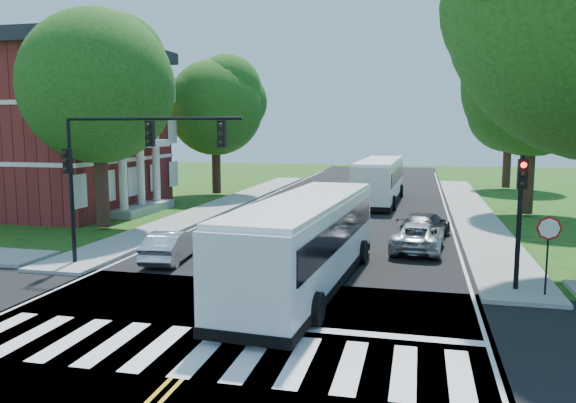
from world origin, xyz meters
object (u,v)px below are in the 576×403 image
(bus_follow, at_px, (379,180))
(hatchback, at_px, (171,246))
(signal_nw, at_px, (124,156))
(signal_ne, at_px, (520,204))
(suv, at_px, (418,236))
(dark_sedan, at_px, (424,226))
(bus_lead, at_px, (306,241))

(bus_follow, relative_size, hatchback, 3.16)
(bus_follow, height_order, hatchback, bus_follow)
(signal_nw, relative_size, bus_follow, 0.59)
(signal_ne, bearing_deg, signal_nw, -179.95)
(suv, height_order, dark_sedan, dark_sedan)
(bus_lead, relative_size, dark_sedan, 2.65)
(signal_ne, relative_size, bus_lead, 0.37)
(signal_ne, distance_m, bus_lead, 7.06)
(bus_lead, xyz_separation_m, hatchback, (-6.10, 2.38, -0.98))
(hatchback, height_order, suv, suv)
(bus_lead, height_order, suv, bus_lead)
(hatchback, relative_size, dark_sedan, 0.85)
(bus_follow, bearing_deg, signal_ne, 107.13)
(signal_nw, relative_size, bus_lead, 0.60)
(bus_follow, bearing_deg, suv, 101.80)
(signal_nw, distance_m, suv, 12.92)
(hatchback, height_order, dark_sedan, dark_sedan)
(signal_ne, relative_size, dark_sedan, 0.98)
(hatchback, bearing_deg, signal_ne, 166.96)
(signal_ne, height_order, bus_follow, signal_ne)
(bus_lead, distance_m, bus_follow, 22.72)
(hatchback, bearing_deg, suv, -162.30)
(signal_ne, relative_size, suv, 0.96)
(bus_follow, bearing_deg, signal_nw, 71.57)
(signal_ne, height_order, bus_lead, signal_ne)
(suv, bearing_deg, dark_sedan, -91.70)
(signal_nw, height_order, suv, signal_nw)
(signal_ne, bearing_deg, suv, 118.40)
(bus_lead, bearing_deg, hatchback, -17.32)
(signal_ne, height_order, suv, signal_ne)
(signal_nw, bearing_deg, hatchback, 55.37)
(signal_nw, xyz_separation_m, dark_sedan, (11.16, 8.72, -3.71))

